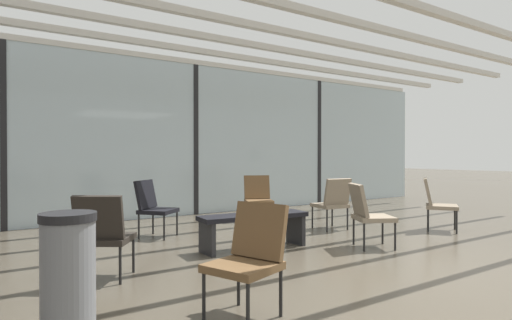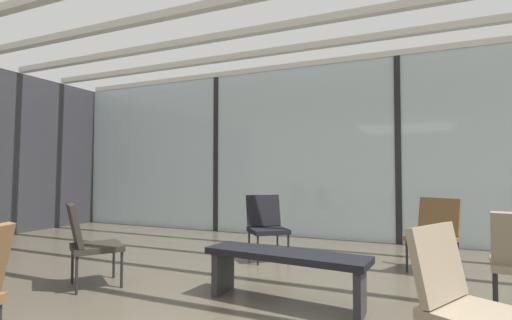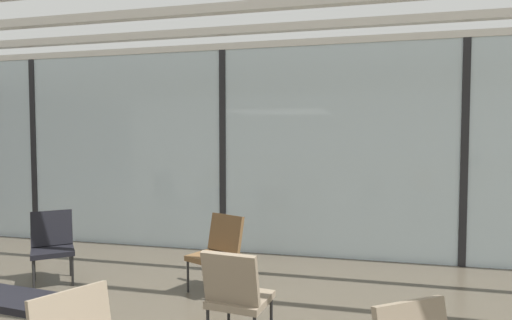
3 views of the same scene
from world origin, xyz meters
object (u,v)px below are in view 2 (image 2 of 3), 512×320
at_px(lounge_chair_1, 88,239).
at_px(waiting_bench, 285,263).
at_px(lounge_chair_6, 266,223).
at_px(parked_airplane, 354,152).
at_px(lounge_chair_7, 435,230).
at_px(lounge_chair_4, 461,295).

distance_m(lounge_chair_1, waiting_bench, 2.07).
bearing_deg(lounge_chair_1, waiting_bench, -135.46).
relative_size(lounge_chair_1, lounge_chair_6, 1.00).
relative_size(parked_airplane, lounge_chair_1, 15.61).
xyz_separation_m(lounge_chair_6, waiting_bench, (0.82, -1.56, -0.13)).
bearing_deg(parked_airplane, lounge_chair_6, -90.19).
xyz_separation_m(lounge_chair_1, lounge_chair_7, (3.34, 2.14, 0.00)).
relative_size(lounge_chair_1, lounge_chair_4, 1.00).
bearing_deg(lounge_chair_1, parked_airplane, -62.52).
relative_size(lounge_chair_4, lounge_chair_6, 1.00).
bearing_deg(waiting_bench, lounge_chair_1, 15.17).
bearing_deg(waiting_bench, lounge_chair_6, -56.91).
height_order(parked_airplane, waiting_bench, parked_airplane).
bearing_deg(lounge_chair_4, parked_airplane, 40.41).
bearing_deg(parked_airplane, lounge_chair_7, -74.34).
relative_size(parked_airplane, lounge_chair_4, 15.61).
xyz_separation_m(lounge_chair_6, lounge_chair_7, (2.11, 0.23, 0.00)).
height_order(lounge_chair_1, lounge_chair_6, same).
bearing_deg(lounge_chair_4, lounge_chair_7, 29.09).
bearing_deg(lounge_chair_7, lounge_chair_6, -149.36).
bearing_deg(lounge_chair_4, lounge_chair_1, 110.86).
xyz_separation_m(parked_airplane, lounge_chair_6, (-0.02, -7.67, -1.37)).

